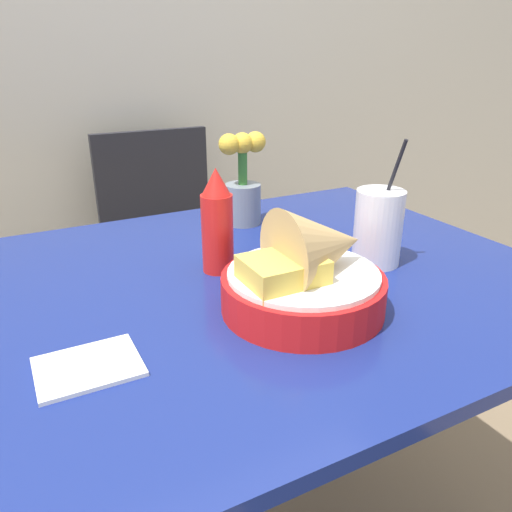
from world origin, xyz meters
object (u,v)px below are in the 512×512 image
Objects in this scene: chair_far_window at (165,241)px; drink_cup at (378,230)px; food_basket at (309,273)px; ketchup_bottle at (218,223)px; flower_vase at (243,184)px.

chair_far_window is 0.98m from drink_cup.
food_basket is (-0.07, -1.01, 0.30)m from chair_far_window.
food_basket is at bearing -72.57° from ketchup_bottle.
chair_far_window is 4.58× the size of ketchup_bottle.
drink_cup is at bearing -21.22° from ketchup_bottle.
chair_far_window is 0.66m from flower_vase.
food_basket is 1.07× the size of drink_cup.
food_basket is 1.21× the size of flower_vase.
food_basket is at bearing -93.99° from chair_far_window.
ketchup_bottle is 0.31m from drink_cup.
food_basket is 0.45m from flower_vase.
ketchup_bottle is at bearing 107.43° from food_basket.
food_basket is 1.33× the size of ketchup_bottle.
chair_far_window is at bearing 99.33° from drink_cup.
ketchup_bottle is (-0.06, 0.21, 0.03)m from food_basket.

